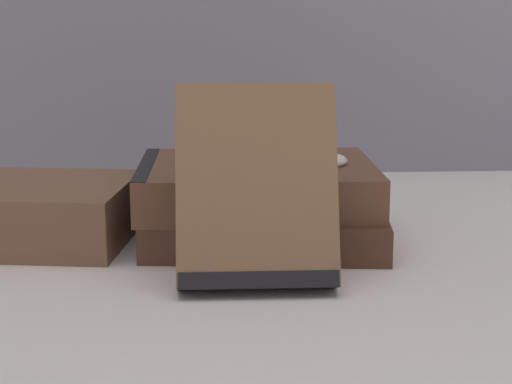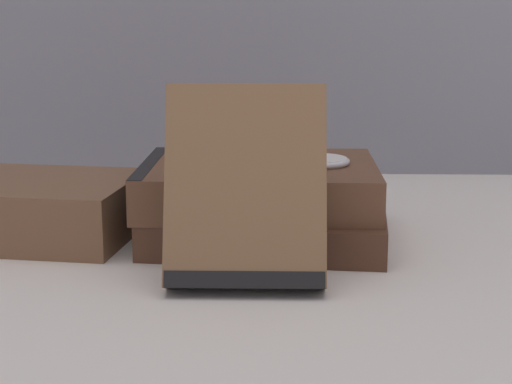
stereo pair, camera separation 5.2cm
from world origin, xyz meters
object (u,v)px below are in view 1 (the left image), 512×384
Objects in this scene: book_side_left at (1,212)px; pocket_watch at (318,160)px; book_leaning_front at (256,194)px; reading_glasses at (156,203)px; book_flat_bottom at (262,222)px; book_flat_top at (250,184)px.

pocket_watch is (0.27, -0.01, 0.04)m from book_side_left.
book_leaning_front is 0.28m from reading_glasses.
book_flat_top is (-0.01, 0.00, 0.03)m from book_flat_bottom.
reading_glasses is (-0.10, 0.13, -0.01)m from book_flat_bottom.
book_leaning_front is at bearing -115.69° from pocket_watch.
pocket_watch is 0.54× the size of reading_glasses.
book_side_left is 2.24× the size of reading_glasses.
book_flat_bottom is 2.13× the size of reading_glasses.
book_flat_bottom is 1.48× the size of book_leaning_front.
book_leaning_front reaches higher than pocket_watch.
book_leaning_front is at bearing -82.57° from reading_glasses.
pocket_watch reaches higher than reading_glasses.
book_flat_top reaches higher than book_side_left.
book_flat_bottom is at bearing -64.67° from reading_glasses.
book_flat_top reaches higher than reading_glasses.
book_leaning_front reaches higher than book_flat_top.
book_flat_bottom is 0.03m from book_flat_top.
reading_glasses is at bearing 132.72° from book_flat_bottom.
book_side_left is at bearing 178.51° from pocket_watch.
book_flat_bottom is 0.07m from pocket_watch.
pocket_watch is at bearing -2.52° from book_flat_top.
reading_glasses is (-0.09, 0.26, -0.07)m from book_leaning_front.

